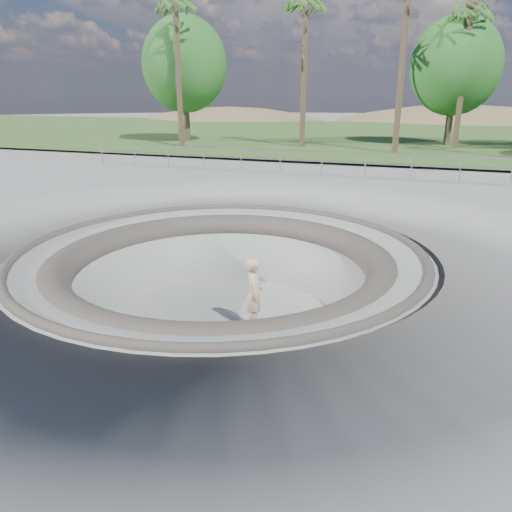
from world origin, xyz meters
name	(u,v)px	position (x,y,z in m)	size (l,w,h in m)	color
ground	(221,251)	(0.00, 0.00, 0.00)	(180.00, 180.00, 0.00)	gray
skate_bowl	(222,317)	(0.00, 0.00, -1.83)	(14.00, 14.00, 4.10)	gray
grass_strip	(375,135)	(0.00, 34.00, 0.22)	(180.00, 36.00, 0.12)	#395923
distant_hills	(420,179)	(3.78, 57.17, -7.02)	(103.20, 45.00, 28.60)	brown
safety_railing	(322,162)	(0.00, 12.00, 0.69)	(25.00, 0.06, 1.03)	gray
skateboard	(254,329)	(1.00, -0.33, -1.84)	(0.78, 0.40, 0.08)	brown
skater	(254,294)	(1.00, -0.33, -0.91)	(0.67, 0.44, 1.83)	#D2AD88
palm_a	(175,5)	(-11.23, 19.77, 8.90)	(2.60, 2.60, 10.10)	brown
palm_b	(306,4)	(-3.50, 22.20, 8.94)	(2.60, 2.60, 10.14)	brown
palm_d	(471,13)	(6.14, 24.41, 8.27)	(2.60, 2.60, 9.41)	brown
bushy_tree_left	(184,64)	(-12.41, 22.99, 5.61)	(6.07, 5.52, 8.76)	brown
bushy_tree_mid	(456,66)	(5.68, 26.32, 5.38)	(5.83, 5.30, 8.41)	brown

